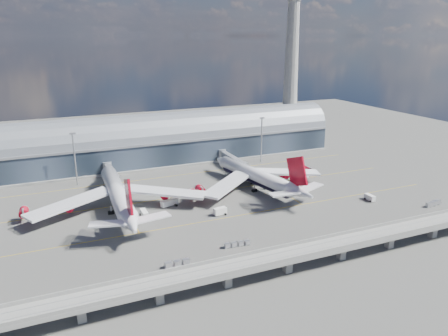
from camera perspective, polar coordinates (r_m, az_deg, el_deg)
name	(u,v)px	position (r m, az deg, el deg)	size (l,w,h in m)	color
ground	(217,209)	(181.63, -0.87, -5.34)	(500.00, 500.00, 0.00)	#474744
taxi_lines	(199,192)	(200.84, -3.31, -3.15)	(200.00, 80.12, 0.01)	gold
terminal	(164,142)	(248.68, -7.86, 3.39)	(200.00, 30.00, 28.00)	#1D2530
control_tower	(291,64)	(281.87, 8.79, 13.22)	(19.00, 19.00, 103.00)	gray
guideway	(288,256)	(135.09, 8.37, -11.30)	(220.00, 8.50, 7.20)	gray
floodlight_mast_left	(75,158)	(217.75, -18.92, 1.30)	(3.00, 0.70, 25.70)	gray
floodlight_mast_right	(262,138)	(245.72, 4.93, 3.87)	(3.00, 0.70, 25.70)	gray
airliner_left	(118,196)	(181.77, -13.63, -3.51)	(74.75, 78.52, 23.94)	white
airliner_right	(257,177)	(203.21, 4.39, -1.17)	(68.50, 71.66, 22.79)	white
jet_bridge_left	(111,172)	(219.89, -14.56, -0.47)	(4.40, 28.00, 7.25)	gray
jet_bridge_right	(231,159)	(235.70, 0.99, 1.24)	(4.40, 32.00, 7.25)	gray
service_truck_0	(144,214)	(176.09, -10.37, -5.89)	(2.28, 6.36, 2.63)	silver
service_truck_1	(220,211)	(175.01, -0.52, -5.68)	(5.49, 3.11, 3.04)	silver
service_truck_2	(169,203)	(185.37, -7.13, -4.53)	(7.87, 4.21, 2.74)	silver
service_truck_3	(370,198)	(200.32, 18.49, -3.68)	(2.30, 5.38, 2.58)	silver
service_truck_4	(303,175)	(223.56, 10.31, -0.87)	(3.63, 5.80, 3.12)	silver
service_truck_5	(253,180)	(213.59, 3.82, -1.53)	(5.26, 5.63, 2.70)	silver
cargo_train_0	(177,263)	(139.42, -6.12, -12.29)	(8.27, 2.09, 1.83)	gray
cargo_train_1	(237,244)	(150.67, 1.72, -9.90)	(9.58, 2.35, 1.58)	gray
cargo_train_2	(433,204)	(204.48, 25.64, -4.20)	(8.40, 2.80, 1.84)	gray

